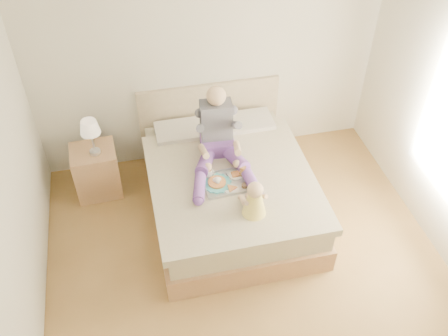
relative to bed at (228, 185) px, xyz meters
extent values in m
cube|color=brown|center=(0.00, -1.08, -0.32)|extent=(4.00, 4.20, 0.01)
cube|color=white|center=(0.00, -1.08, 2.38)|extent=(4.00, 4.20, 0.02)
cube|color=beige|center=(0.00, 1.02, 1.03)|extent=(4.00, 0.02, 2.70)
cube|color=beige|center=(-2.00, -1.08, 1.03)|extent=(0.02, 4.20, 2.70)
cube|color=olive|center=(0.00, -0.07, -0.18)|extent=(1.68, 2.13, 0.28)
cube|color=tan|center=(0.00, -0.07, 0.08)|extent=(1.60, 2.05, 0.24)
cube|color=tan|center=(0.00, -0.22, 0.25)|extent=(1.70, 1.80, 0.09)
cube|color=beige|center=(-0.38, 0.68, 0.27)|extent=(0.62, 0.40, 0.14)
cube|color=beige|center=(0.38, 0.68, 0.27)|extent=(0.62, 0.40, 0.14)
cube|color=tan|center=(0.00, 1.01, 0.18)|extent=(1.70, 0.08, 1.00)
cube|color=olive|center=(-1.41, 0.57, -0.01)|extent=(0.51, 0.46, 0.60)
cylinder|color=#B4B7BB|center=(-1.37, 0.52, 0.31)|extent=(0.12, 0.12, 0.04)
cylinder|color=#B4B7BB|center=(-1.37, 0.52, 0.45)|extent=(0.02, 0.02, 0.24)
cone|color=beige|center=(-1.37, 0.52, 0.65)|extent=(0.22, 0.22, 0.16)
cube|color=#56327D|center=(-0.06, 0.26, 0.38)|extent=(0.37, 0.30, 0.17)
cube|color=#3D3D45|center=(-0.05, 0.32, 0.66)|extent=(0.35, 0.23, 0.45)
sphere|color=#D7B186|center=(-0.06, 0.29, 1.00)|extent=(0.20, 0.20, 0.20)
cylinder|color=#56327D|center=(-0.22, 0.05, 0.37)|extent=(0.32, 0.49, 0.20)
cylinder|color=#56327D|center=(-0.36, -0.29, 0.35)|extent=(0.22, 0.44, 0.12)
sphere|color=#56327D|center=(-0.41, -0.49, 0.34)|extent=(0.10, 0.10, 0.10)
cylinder|color=#3D3D45|center=(-0.25, 0.20, 0.68)|extent=(0.13, 0.29, 0.23)
cylinder|color=#D7B186|center=(-0.25, 0.02, 0.52)|extent=(0.08, 0.29, 0.15)
sphere|color=#D7B186|center=(-0.24, -0.12, 0.42)|extent=(0.08, 0.08, 0.08)
cylinder|color=#56327D|center=(0.07, 0.03, 0.37)|extent=(0.26, 0.50, 0.20)
cylinder|color=#56327D|center=(0.16, -0.33, 0.35)|extent=(0.16, 0.44, 0.12)
sphere|color=#56327D|center=(0.18, -0.54, 0.34)|extent=(0.10, 0.10, 0.10)
cylinder|color=#3D3D45|center=(0.12, 0.17, 0.68)|extent=(0.09, 0.28, 0.23)
cylinder|color=#D7B186|center=(0.10, 0.00, 0.52)|extent=(0.12, 0.29, 0.15)
sphere|color=#D7B186|center=(0.06, -0.14, 0.42)|extent=(0.08, 0.08, 0.08)
cube|color=#B4B7BB|center=(-0.08, -0.27, 0.30)|extent=(0.49, 0.40, 0.01)
cylinder|color=teal|center=(-0.18, -0.27, 0.31)|extent=(0.28, 0.28, 0.02)
cylinder|color=#B0713A|center=(-0.18, -0.27, 0.33)|extent=(0.19, 0.19, 0.02)
cylinder|color=white|center=(-0.24, -0.14, 0.35)|extent=(0.08, 0.08, 0.09)
torus|color=white|center=(-0.19, -0.14, 0.35)|extent=(0.02, 0.06, 0.06)
cylinder|color=#98754A|center=(-0.24, -0.14, 0.40)|extent=(0.07, 0.07, 0.01)
cylinder|color=white|center=(0.04, -0.19, 0.31)|extent=(0.15, 0.15, 0.01)
cube|color=#B0713A|center=(0.04, -0.19, 0.33)|extent=(0.09, 0.08, 0.02)
cylinder|color=white|center=(-0.05, -0.38, 0.31)|extent=(0.15, 0.15, 0.01)
ellipsoid|color=red|center=(-0.03, -0.39, 0.33)|extent=(0.04, 0.03, 0.01)
cylinder|color=white|center=(0.11, -0.20, 0.37)|extent=(0.07, 0.07, 0.12)
cylinder|color=#C28020|center=(0.11, -0.20, 0.36)|extent=(0.07, 0.07, 0.12)
cylinder|color=white|center=(0.09, -0.37, 0.33)|extent=(0.07, 0.07, 0.04)
cylinder|color=#4C2C0A|center=(0.09, -0.37, 0.32)|extent=(0.06, 0.06, 0.03)
cone|color=#E9D249|center=(0.09, -0.72, 0.42)|extent=(0.23, 0.23, 0.25)
sphere|color=#D7B186|center=(0.09, -0.72, 0.60)|extent=(0.15, 0.15, 0.15)
cylinder|color=#D7B186|center=(0.02, -0.62, 0.34)|extent=(0.07, 0.18, 0.06)
sphere|color=#D7B186|center=(0.00, -0.53, 0.34)|extent=(0.05, 0.05, 0.05)
cylinder|color=#D7B186|center=(0.00, -0.73, 0.47)|extent=(0.05, 0.13, 0.11)
cylinder|color=#D7B186|center=(0.11, -0.60, 0.34)|extent=(0.11, 0.18, 0.06)
sphere|color=#D7B186|center=(0.09, -0.51, 0.34)|extent=(0.05, 0.05, 0.05)
cylinder|color=#D7B186|center=(0.18, -0.69, 0.47)|extent=(0.10, 0.13, 0.11)
camera|label=1|loc=(-0.91, -3.84, 3.87)|focal=40.00mm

